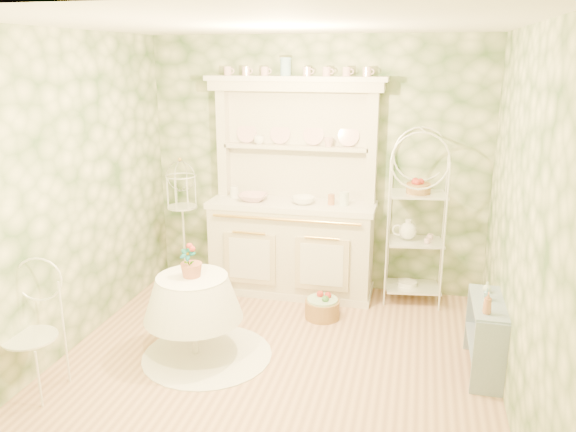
% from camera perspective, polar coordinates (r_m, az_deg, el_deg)
% --- Properties ---
extents(floor, '(3.60, 3.60, 0.00)m').
position_cam_1_polar(floor, '(4.85, -1.41, -14.79)').
color(floor, tan).
rests_on(floor, ground).
extents(ceiling, '(3.60, 3.60, 0.00)m').
position_cam_1_polar(ceiling, '(4.18, -1.67, 18.95)').
color(ceiling, white).
rests_on(ceiling, floor).
extents(wall_left, '(3.60, 3.60, 0.00)m').
position_cam_1_polar(wall_left, '(5.08, -21.57, 1.95)').
color(wall_left, beige).
rests_on(wall_left, floor).
extents(wall_right, '(3.60, 3.60, 0.00)m').
position_cam_1_polar(wall_right, '(4.25, 22.64, -0.72)').
color(wall_right, beige).
rests_on(wall_right, floor).
extents(wall_back, '(3.60, 3.60, 0.00)m').
position_cam_1_polar(wall_back, '(6.04, 2.85, 5.11)').
color(wall_back, beige).
rests_on(wall_back, floor).
extents(wall_front, '(3.60, 3.60, 0.00)m').
position_cam_1_polar(wall_front, '(2.72, -11.35, -8.85)').
color(wall_front, beige).
rests_on(wall_front, floor).
extents(kitchen_dresser, '(1.87, 0.61, 2.29)m').
position_cam_1_polar(kitchen_dresser, '(5.85, 0.39, 2.73)').
color(kitchen_dresser, silver).
rests_on(kitchen_dresser, floor).
extents(bakers_rack, '(0.60, 0.47, 1.78)m').
position_cam_1_polar(bakers_rack, '(5.84, 12.92, -0.31)').
color(bakers_rack, white).
rests_on(bakers_rack, floor).
extents(side_shelf, '(0.33, 0.71, 0.59)m').
position_cam_1_polar(side_shelf, '(4.88, 19.38, -11.64)').
color(side_shelf, '#889BAF').
rests_on(side_shelf, floor).
extents(round_table, '(0.79, 0.79, 0.68)m').
position_cam_1_polar(round_table, '(4.91, -9.54, -10.14)').
color(round_table, white).
rests_on(round_table, floor).
extents(cafe_chair, '(0.57, 0.57, 1.00)m').
position_cam_1_polar(cafe_chair, '(4.69, -24.80, -10.62)').
color(cafe_chair, white).
rests_on(cafe_chair, floor).
extents(birdcage_stand, '(0.34, 0.34, 1.35)m').
position_cam_1_polar(birdcage_stand, '(6.25, -10.57, -1.16)').
color(birdcage_stand, white).
rests_on(birdcage_stand, floor).
extents(floor_basket, '(0.35, 0.35, 0.20)m').
position_cam_1_polar(floor_basket, '(5.59, 3.50, -9.33)').
color(floor_basket, '#A17643').
rests_on(floor_basket, floor).
extents(lace_rug, '(1.25, 1.25, 0.01)m').
position_cam_1_polar(lace_rug, '(5.02, -8.19, -13.79)').
color(lace_rug, white).
rests_on(lace_rug, floor).
extents(bowl_floral, '(0.30, 0.30, 0.07)m').
position_cam_1_polar(bowl_floral, '(5.94, -3.55, 1.63)').
color(bowl_floral, white).
rests_on(bowl_floral, kitchen_dresser).
extents(bowl_white, '(0.26, 0.26, 0.08)m').
position_cam_1_polar(bowl_white, '(5.81, 1.56, 1.32)').
color(bowl_white, white).
rests_on(bowl_white, kitchen_dresser).
extents(cup_left, '(0.14, 0.14, 0.09)m').
position_cam_1_polar(cup_left, '(6.02, -2.95, 7.58)').
color(cup_left, white).
rests_on(cup_left, kitchen_dresser).
extents(cup_right, '(0.12, 0.12, 0.10)m').
position_cam_1_polar(cup_right, '(5.84, 4.15, 7.30)').
color(cup_right, white).
rests_on(cup_right, kitchen_dresser).
extents(potted_geranium, '(0.16, 0.12, 0.27)m').
position_cam_1_polar(potted_geranium, '(4.69, -10.11, -4.67)').
color(potted_geranium, '#3F7238').
rests_on(potted_geranium, round_table).
extents(bottle_amber, '(0.07, 0.07, 0.17)m').
position_cam_1_polar(bottle_amber, '(4.51, 19.59, -8.54)').
color(bottle_amber, '#AE6D47').
rests_on(bottle_amber, side_shelf).
extents(bottle_blue, '(0.05, 0.05, 0.10)m').
position_cam_1_polar(bottle_blue, '(4.76, 19.54, -7.61)').
color(bottle_blue, '#85B4D0').
rests_on(bottle_blue, side_shelf).
extents(bottle_glass, '(0.09, 0.09, 0.09)m').
position_cam_1_polar(bottle_glass, '(4.91, 19.55, -6.95)').
color(bottle_glass, silver).
rests_on(bottle_glass, side_shelf).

